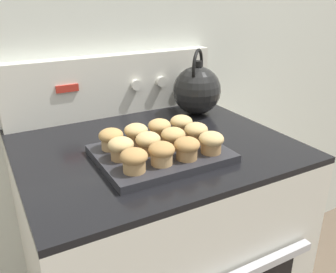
% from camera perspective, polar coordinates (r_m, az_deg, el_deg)
% --- Properties ---
extents(wall_back, '(8.00, 0.05, 2.40)m').
position_cam_1_polar(wall_back, '(1.34, -9.88, 15.08)').
color(wall_back, silver).
rests_on(wall_back, ground_plane).
extents(stove_range, '(0.80, 0.71, 0.93)m').
position_cam_1_polar(stove_range, '(1.34, -2.07, -19.66)').
color(stove_range, silver).
rests_on(stove_range, ground_plane).
extents(control_panel, '(0.78, 0.07, 0.22)m').
position_cam_1_polar(control_panel, '(1.32, -8.60, 8.15)').
color(control_panel, silver).
rests_on(control_panel, stove_range).
extents(muffin_pan, '(0.35, 0.27, 0.02)m').
position_cam_1_polar(muffin_pan, '(0.98, -1.19, -2.78)').
color(muffin_pan, '#28282D').
rests_on(muffin_pan, stove_range).
extents(muffin_r0_c0, '(0.07, 0.07, 0.06)m').
position_cam_1_polar(muffin_r0_c0, '(0.86, -5.47, -3.71)').
color(muffin_r0_c0, tan).
rests_on(muffin_r0_c0, muffin_pan).
extents(muffin_r0_c1, '(0.07, 0.07, 0.06)m').
position_cam_1_polar(muffin_r0_c1, '(0.89, -1.03, -2.60)').
color(muffin_r0_c1, tan).
rests_on(muffin_r0_c1, muffin_pan).
extents(muffin_r0_c2, '(0.07, 0.07, 0.06)m').
position_cam_1_polar(muffin_r0_c2, '(0.92, 3.05, -1.79)').
color(muffin_r0_c2, '#A37A4C').
rests_on(muffin_r0_c2, muffin_pan).
extents(muffin_r0_c3, '(0.07, 0.07, 0.06)m').
position_cam_1_polar(muffin_r0_c3, '(0.96, 6.94, -0.84)').
color(muffin_r0_c3, '#A37A4C').
rests_on(muffin_r0_c3, muffin_pan).
extents(muffin_r1_c0, '(0.07, 0.07, 0.06)m').
position_cam_1_polar(muffin_r1_c0, '(0.93, -7.55, -1.79)').
color(muffin_r1_c0, '#A37A4C').
rests_on(muffin_r1_c0, muffin_pan).
extents(muffin_r1_c1, '(0.07, 0.07, 0.06)m').
position_cam_1_polar(muffin_r1_c1, '(0.95, -3.21, -0.92)').
color(muffin_r1_c1, olive).
rests_on(muffin_r1_c1, muffin_pan).
extents(muffin_r1_c2, '(0.07, 0.07, 0.06)m').
position_cam_1_polar(muffin_r1_c2, '(0.98, 0.84, -0.14)').
color(muffin_r1_c2, olive).
rests_on(muffin_r1_c2, muffin_pan).
extents(muffin_r1_c3, '(0.07, 0.07, 0.06)m').
position_cam_1_polar(muffin_r1_c3, '(1.02, 4.51, 0.69)').
color(muffin_r1_c3, olive).
rests_on(muffin_r1_c3, muffin_pan).
extents(muffin_r2_c0, '(0.07, 0.07, 0.06)m').
position_cam_1_polar(muffin_r2_c0, '(0.99, -9.11, -0.28)').
color(muffin_r2_c0, tan).
rests_on(muffin_r2_c0, muffin_pan).
extents(muffin_r2_c1, '(0.07, 0.07, 0.06)m').
position_cam_1_polar(muffin_r2_c1, '(1.01, -5.14, 0.54)').
color(muffin_r2_c1, '#A37A4C').
rests_on(muffin_r2_c1, muffin_pan).
extents(muffin_r2_c2, '(0.07, 0.07, 0.06)m').
position_cam_1_polar(muffin_r2_c2, '(1.05, -1.38, 1.34)').
color(muffin_r2_c2, olive).
rests_on(muffin_r2_c2, muffin_pan).
extents(muffin_r2_c3, '(0.07, 0.07, 0.06)m').
position_cam_1_polar(muffin_r2_c3, '(1.08, 2.16, 1.99)').
color(muffin_r2_c3, olive).
rests_on(muffin_r2_c3, muffin_pan).
extents(tea_kettle, '(0.19, 0.19, 0.24)m').
position_cam_1_polar(tea_kettle, '(1.32, 4.68, 7.55)').
color(tea_kettle, black).
rests_on(tea_kettle, stove_range).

